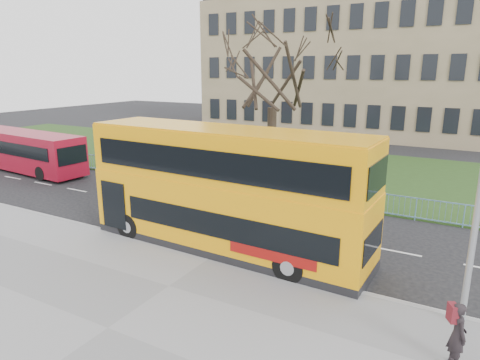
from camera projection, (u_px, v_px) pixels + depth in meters
name	position (u px, v px, depth m)	size (l,w,h in m)	color
ground	(233.00, 245.00, 17.22)	(120.00, 120.00, 0.00)	black
pavement	(108.00, 330.00, 11.49)	(80.00, 10.50, 0.12)	slate
kerb	(212.00, 257.00, 15.89)	(80.00, 0.20, 0.14)	gray
grass_verge	(337.00, 172.00, 29.30)	(80.00, 15.40, 0.08)	#223814
guard_railing	(295.00, 192.00, 22.66)	(40.00, 0.12, 1.10)	#73A9CE
bare_tree	(272.00, 93.00, 25.71)	(7.53, 7.53, 10.75)	black
civic_building	(351.00, 68.00, 47.41)	(30.00, 15.00, 14.00)	#7F7050
yellow_bus	(225.00, 187.00, 16.17)	(11.29, 3.08, 4.69)	#F49F0A
red_bus	(26.00, 151.00, 29.27)	(10.40, 3.10, 2.70)	maroon
pedestrian	(457.00, 335.00, 9.85)	(0.58, 0.38, 1.60)	black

